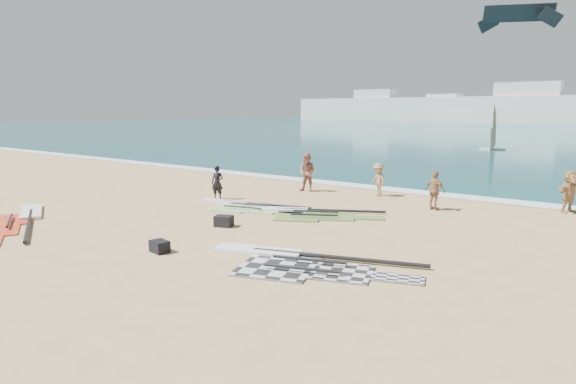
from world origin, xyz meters
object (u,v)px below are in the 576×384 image
Objects in this scene: person_wetsuit at (217,183)px; beachgoer_left at (308,173)px; beachgoer_right at (570,191)px; rig_grey at (293,261)px; gear_bag_far at (160,246)px; rig_green at (241,206)px; beachgoer_back at (435,191)px; rig_orange at (305,213)px; rig_red at (14,220)px; gear_bag_near at (224,221)px; beachgoer_mid at (378,180)px.

beachgoer_left is at bearing 42.54° from person_wetsuit.
beachgoer_right is at bearing 5.12° from person_wetsuit.
person_wetsuit is at bearing 127.88° from rig_grey.
rig_grey is 10.88× the size of gear_bag_far.
person_wetsuit reaches higher than rig_green.
beachgoer_right is at bearing -131.94° from beachgoer_back.
rig_grey is 1.16× the size of rig_orange.
beachgoer_back is (11.72, 11.30, 0.75)m from rig_red.
gear_bag_far is (-3.68, -1.51, 0.12)m from rig_grey.
beachgoer_left is (0.10, 4.89, 0.92)m from rig_green.
gear_bag_near is 0.31× the size of beachgoer_left.
beachgoer_left reaches higher than rig_orange.
beachgoer_back is at bearing 67.50° from rig_grey.
rig_orange is 3.09× the size of beachgoer_right.
beachgoer_back is at bearing 17.41° from rig_green.
beachgoer_back is at bearing 1.85° from person_wetsuit.
gear_bag_near is at bearing 58.81° from rig_red.
rig_grey is at bearing -67.73° from beachgoer_left.
rig_green is 3.01× the size of beachgoer_right.
rig_orange is 0.90× the size of rig_red.
beachgoer_right is (9.47, 9.96, 0.67)m from gear_bag_near.
beachgoer_left reaches higher than rig_grey.
rig_green is 0.87× the size of rig_red.
rig_green is at bearing -88.68° from beachgoer_mid.
beachgoer_left reaches higher than gear_bag_far.
beachgoer_mid is (8.43, 12.83, 0.74)m from rig_red.
person_wetsuit reaches higher than rig_red.
rig_red is 21.47m from beachgoer_right.
beachgoer_left reaches higher than person_wetsuit.
person_wetsuit is at bearing -104.89° from beachgoer_mid.
gear_bag_far reaches higher than rig_red.
beachgoer_back reaches higher than rig_green.
beachgoer_left reaches higher than beachgoer_back.
person_wetsuit is 4.72m from beachgoer_left.
rig_orange is 10.65m from beachgoer_right.
rig_orange is 10.85m from rig_red.
beachgoer_left reaches higher than beachgoer_mid.
rig_green is 8.47× the size of gear_bag_near.
rig_green is 3.35× the size of person_wetsuit.
rig_grey is 1.04× the size of rig_red.
beachgoer_mid is (1.68, 8.74, 0.60)m from gear_bag_near.
beachgoer_left is at bearing 94.70° from rig_red.
gear_bag_near is at bearing 72.10° from beachgoer_back.
gear_bag_near is 8.78m from beachgoer_back.
beachgoer_right is at bearing 68.49° from rig_red.
rig_grey is at bearing -43.47° from beachgoer_mid.
beachgoer_mid is at bearing 79.12° from gear_bag_near.
rig_orange is at bearing 85.61° from gear_bag_far.
beachgoer_back reaches higher than person_wetsuit.
person_wetsuit is at bearing 38.86° from beachgoer_back.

